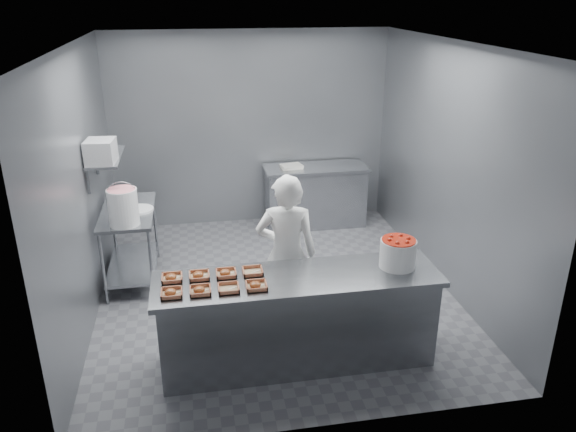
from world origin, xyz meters
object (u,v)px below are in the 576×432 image
(service_counter, at_px, (298,319))
(strawberry_tub, at_px, (398,252))
(back_counter, at_px, (315,196))
(tray_4, at_px, (172,278))
(tray_0, at_px, (171,293))
(tray_3, at_px, (256,285))
(tray_1, at_px, (200,290))
(tray_7, at_px, (253,271))
(tray_5, at_px, (199,275))
(worker, at_px, (287,254))
(tray_2, at_px, (229,288))
(prep_table, at_px, (130,234))
(tray_6, at_px, (226,273))
(appliance, at_px, (101,151))
(glaze_bucket, at_px, (123,206))

(service_counter, relative_size, strawberry_tub, 7.83)
(back_counter, xyz_separation_m, tray_4, (-2.02, -3.11, 0.47))
(back_counter, height_order, tray_0, tray_0)
(tray_0, distance_m, tray_3, 0.72)
(tray_1, height_order, tray_7, tray_1)
(tray_5, bearing_deg, tray_0, -131.43)
(service_counter, xyz_separation_m, worker, (0.00, 0.60, 0.38))
(service_counter, bearing_deg, tray_2, -167.88)
(tray_3, bearing_deg, tray_4, 159.31)
(tray_4, distance_m, tray_7, 0.72)
(tray_7, bearing_deg, tray_4, -180.00)
(prep_table, relative_size, tray_6, 6.40)
(prep_table, xyz_separation_m, appliance, (-0.17, -0.27, 1.10))
(tray_6, xyz_separation_m, appliance, (-1.18, 1.54, 0.77))
(back_counter, distance_m, appliance, 3.38)
(back_counter, relative_size, tray_2, 8.01)
(worker, bearing_deg, tray_3, 72.59)
(service_counter, bearing_deg, back_counter, 74.52)
(back_counter, height_order, strawberry_tub, strawberry_tub)
(service_counter, xyz_separation_m, tray_5, (-0.88, 0.14, 0.47))
(tray_3, bearing_deg, strawberry_tub, 7.06)
(appliance, bearing_deg, service_counter, -37.84)
(service_counter, height_order, tray_5, tray_5)
(tray_2, height_order, worker, worker)
(back_counter, bearing_deg, prep_table, -152.99)
(service_counter, xyz_separation_m, tray_6, (-0.64, 0.14, 0.47))
(glaze_bucket, bearing_deg, appliance, 137.44)
(worker, bearing_deg, tray_7, 60.60)
(service_counter, relative_size, tray_4, 13.88)
(appliance, bearing_deg, tray_7, -42.38)
(service_counter, xyz_separation_m, glaze_bucket, (-1.63, 1.51, 0.66))
(back_counter, distance_m, strawberry_tub, 3.27)
(tray_0, distance_m, tray_6, 0.55)
(tray_5, bearing_deg, worker, 27.88)
(service_counter, xyz_separation_m, back_counter, (0.90, 3.25, -0.00))
(tray_2, bearing_deg, tray_3, -0.00)
(back_counter, bearing_deg, tray_6, -116.25)
(tray_3, bearing_deg, appliance, 128.11)
(appliance, bearing_deg, tray_3, -47.02)
(tray_5, xyz_separation_m, tray_7, (0.48, 0.00, -0.00))
(tray_3, distance_m, tray_4, 0.77)
(tray_6, bearing_deg, tray_1, -131.43)
(tray_0, xyz_separation_m, strawberry_tub, (2.06, 0.17, 0.12))
(tray_3, height_order, tray_4, same)
(service_counter, relative_size, appliance, 7.75)
(tray_2, height_order, tray_7, same)
(prep_table, bearing_deg, tray_0, -75.63)
(worker, xyz_separation_m, strawberry_tub, (0.94, -0.57, 0.21))
(tray_4, bearing_deg, service_counter, -6.95)
(tray_2, xyz_separation_m, worker, (0.63, 0.74, -0.08))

